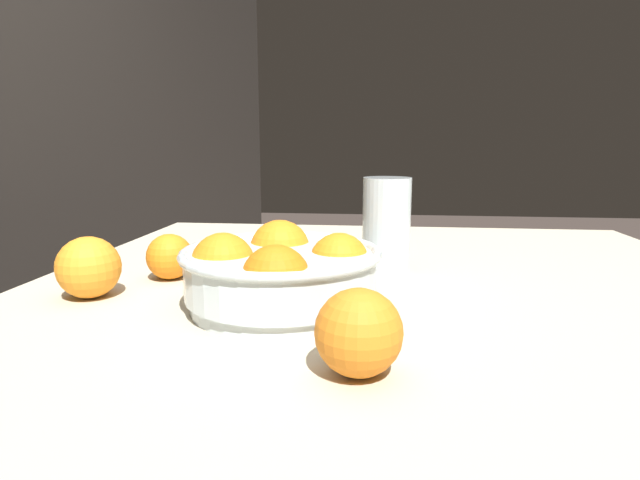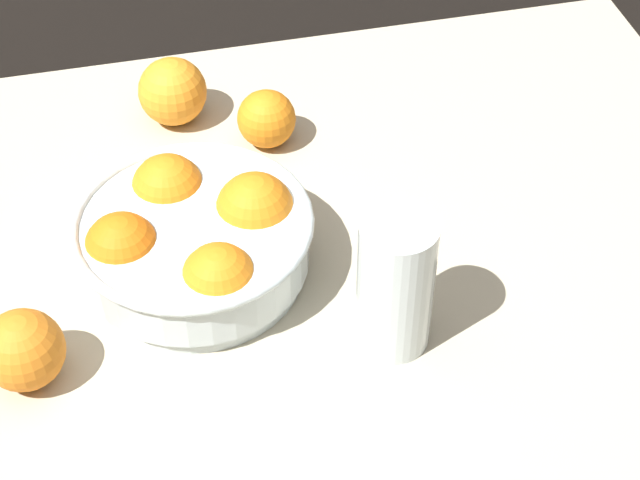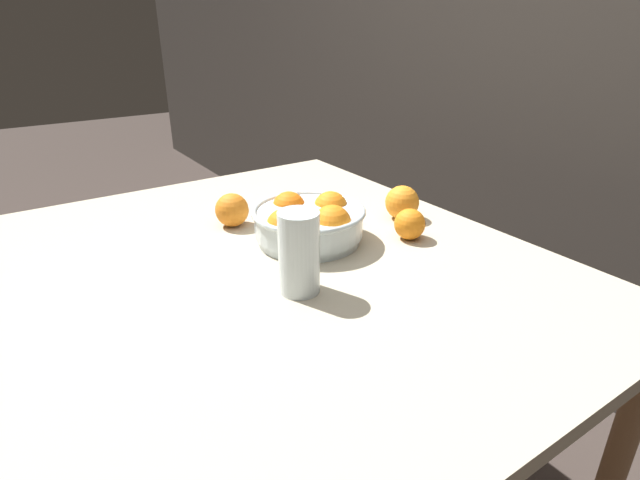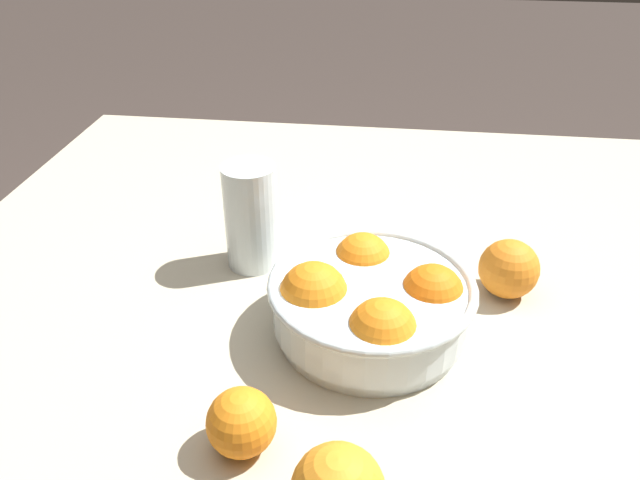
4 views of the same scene
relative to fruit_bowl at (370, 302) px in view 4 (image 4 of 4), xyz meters
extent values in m
cube|color=#B7AD93|center=(0.04, -0.14, -0.06)|extent=(1.22, 1.09, 0.03)
cylinder|color=#936B47|center=(-0.51, -0.63, -0.43)|extent=(0.05, 0.05, 0.70)
cylinder|color=#936B47|center=(0.59, -0.63, -0.43)|extent=(0.05, 0.05, 0.70)
cylinder|color=silver|center=(0.00, 0.00, -0.04)|extent=(0.23, 0.23, 0.02)
cylinder|color=silver|center=(0.00, 0.00, 0.00)|extent=(0.24, 0.24, 0.05)
torus|color=silver|center=(0.00, 0.00, 0.02)|extent=(0.25, 0.25, 0.01)
sphere|color=orange|center=(0.07, 0.01, 0.01)|extent=(0.08, 0.08, 0.08)
sphere|color=orange|center=(-0.02, 0.07, 0.01)|extent=(0.08, 0.08, 0.08)
sphere|color=orange|center=(-0.07, -0.01, 0.01)|extent=(0.08, 0.08, 0.08)
sphere|color=orange|center=(0.01, -0.07, 0.01)|extent=(0.08, 0.08, 0.08)
cylinder|color=#F4A314|center=(0.18, -0.14, 0.01)|extent=(0.07, 0.07, 0.11)
cylinder|color=silver|center=(0.18, -0.14, 0.03)|extent=(0.07, 0.07, 0.15)
sphere|color=orange|center=(-0.18, -0.10, -0.01)|extent=(0.08, 0.08, 0.08)
sphere|color=orange|center=(0.11, 0.19, -0.01)|extent=(0.07, 0.07, 0.07)
camera|label=1|loc=(-0.60, -0.12, 0.16)|focal=28.00mm
camera|label=2|loc=(-0.05, -0.80, 0.78)|focal=60.00mm
camera|label=3|loc=(0.86, -0.55, 0.42)|focal=28.00mm
camera|label=4|loc=(-0.02, 0.61, 0.46)|focal=35.00mm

